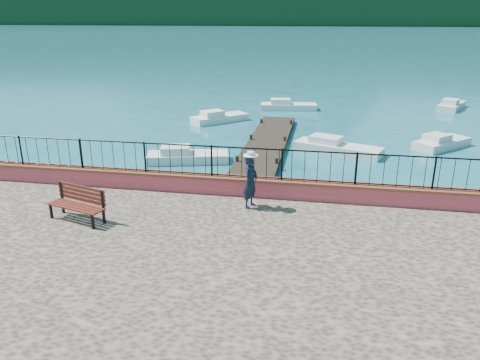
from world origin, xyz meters
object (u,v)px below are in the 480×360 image
(park_bench, at_px, (78,210))
(boat_3, at_px, (220,116))
(person, at_px, (250,182))
(boat_1, at_px, (338,145))
(boat_0, at_px, (188,154))
(boat_2, at_px, (442,140))
(boat_5, at_px, (452,103))
(boat_4, at_px, (289,104))

(park_bench, bearing_deg, boat_3, 107.47)
(person, height_order, boat_1, person)
(boat_0, relative_size, boat_2, 1.14)
(park_bench, bearing_deg, boat_5, 75.63)
(park_bench, distance_m, boat_0, 9.54)
(boat_1, bearing_deg, boat_3, 162.13)
(park_bench, relative_size, person, 1.14)
(boat_1, xyz_separation_m, boat_3, (-7.41, 5.96, 0.00))
(boat_2, xyz_separation_m, boat_5, (3.03, 11.36, 0.00))
(boat_3, height_order, boat_5, same)
(boat_5, bearing_deg, boat_2, -170.06)
(boat_0, bearing_deg, boat_4, 60.68)
(park_bench, relative_size, boat_3, 0.48)
(park_bench, xyz_separation_m, boat_0, (0.30, 9.47, -1.09))
(boat_2, relative_size, boat_4, 0.83)
(park_bench, height_order, person, person)
(boat_1, bearing_deg, boat_2, 41.30)
(boat_0, height_order, boat_5, same)
(boat_4, bearing_deg, boat_5, 4.40)
(boat_2, bearing_deg, park_bench, -175.85)
(boat_0, height_order, boat_1, same)
(boat_4, bearing_deg, boat_1, -80.28)
(boat_4, bearing_deg, person, -95.90)
(boat_0, bearing_deg, boat_5, 31.88)
(boat_5, bearing_deg, boat_0, 161.37)
(person, relative_size, boat_3, 0.42)
(boat_2, bearing_deg, boat_3, 118.35)
(boat_2, relative_size, boat_3, 0.89)
(person, height_order, boat_3, person)
(park_bench, distance_m, person, 4.89)
(person, relative_size, boat_1, 0.36)
(park_bench, xyz_separation_m, boat_3, (-0.14, 18.27, -1.09))
(boat_0, height_order, boat_3, same)
(boat_5, bearing_deg, boat_3, 139.94)
(person, relative_size, boat_5, 0.45)
(boat_3, bearing_deg, park_bench, -133.88)
(boat_0, distance_m, boat_3, 8.81)
(park_bench, bearing_deg, boat_0, 105.22)
(person, distance_m, boat_2, 14.98)
(person, bearing_deg, boat_5, -6.20)
(boat_0, xyz_separation_m, boat_1, (6.98, 2.84, 0.00))
(boat_5, bearing_deg, park_bench, 173.47)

